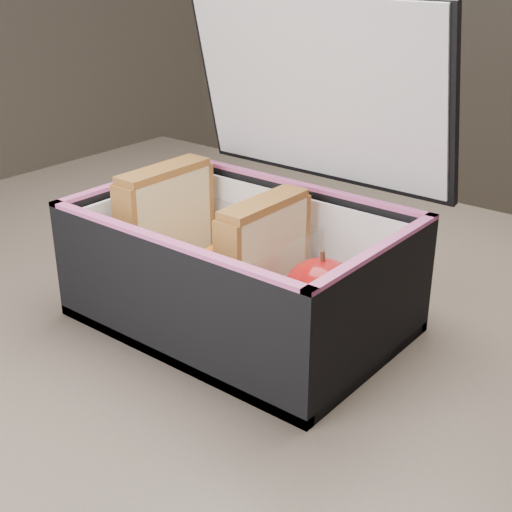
{
  "coord_description": "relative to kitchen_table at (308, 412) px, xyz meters",
  "views": [
    {
      "loc": [
        0.31,
        -0.46,
        1.07
      ],
      "look_at": [
        -0.05,
        -0.02,
        0.81
      ],
      "focal_mm": 50.0,
      "sensor_mm": 36.0,
      "label": 1
    }
  ],
  "objects": [
    {
      "name": "kitchen_table",
      "position": [
        0.0,
        0.0,
        0.0
      ],
      "size": [
        1.2,
        0.8,
        0.75
      ],
      "color": "brown",
      "rests_on": "ground"
    },
    {
      "name": "lunch_bag",
      "position": [
        -0.06,
        -0.02,
        0.15
      ],
      "size": [
        0.28,
        0.23,
        0.28
      ],
      "color": "black",
      "rests_on": "kitchen_table"
    },
    {
      "name": "plastic_tub",
      "position": [
        -0.1,
        -0.02,
        0.14
      ],
      "size": [
        0.17,
        0.12,
        0.07
      ],
      "primitive_type": null,
      "color": "white",
      "rests_on": "lunch_bag"
    },
    {
      "name": "sandwich_left",
      "position": [
        -0.16,
        -0.02,
        0.16
      ],
      "size": [
        0.03,
        0.1,
        0.11
      ],
      "color": "tan",
      "rests_on": "plastic_tub"
    },
    {
      "name": "sandwich_right",
      "position": [
        -0.04,
        -0.02,
        0.16
      ],
      "size": [
        0.03,
        0.09,
        0.1
      ],
      "color": "tan",
      "rests_on": "plastic_tub"
    },
    {
      "name": "carrot_sticks",
      "position": [
        -0.09,
        -0.02,
        0.12
      ],
      "size": [
        0.06,
        0.16,
        0.03
      ],
      "color": "#E3581D",
      "rests_on": "plastic_tub"
    },
    {
      "name": "paper_napkin",
      "position": [
        0.02,
        -0.02,
        0.11
      ],
      "size": [
        0.09,
        0.09,
        0.01
      ],
      "primitive_type": "cube",
      "rotation": [
        0.0,
        0.0,
        0.18
      ],
      "color": "white",
      "rests_on": "lunch_bag"
    },
    {
      "name": "red_apple",
      "position": [
        0.02,
        -0.02,
        0.14
      ],
      "size": [
        0.08,
        0.08,
        0.07
      ],
      "rotation": [
        0.0,
        0.0,
        0.17
      ],
      "color": "maroon",
      "rests_on": "paper_napkin"
    }
  ]
}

